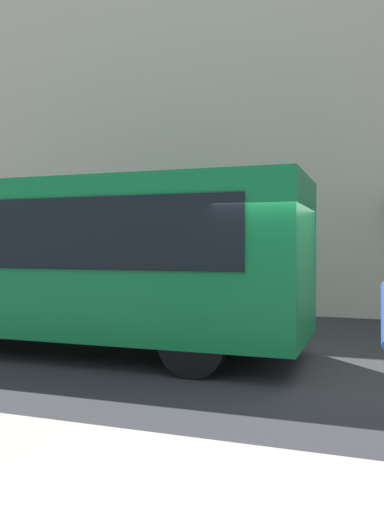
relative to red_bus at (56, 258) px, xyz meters
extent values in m
plane|color=#2B2B2D|center=(-4.60, 0.22, -1.68)|extent=(60.00, 60.00, 0.00)
cube|color=beige|center=(-4.60, -6.58, 4.32)|extent=(28.00, 0.80, 12.00)
cube|color=#0F7238|center=(-0.02, -0.01, 0.02)|extent=(9.00, 2.50, 2.60)
cube|color=black|center=(-0.02, 1.25, 0.42)|extent=(7.60, 0.06, 1.10)
cylinder|color=black|center=(-3.02, -1.11, -1.18)|extent=(1.00, 0.28, 1.00)
cylinder|color=black|center=(-3.02, 1.09, -1.18)|extent=(1.00, 0.28, 1.00)
camera|label=1|loc=(-5.51, 8.28, 0.24)|focal=37.05mm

